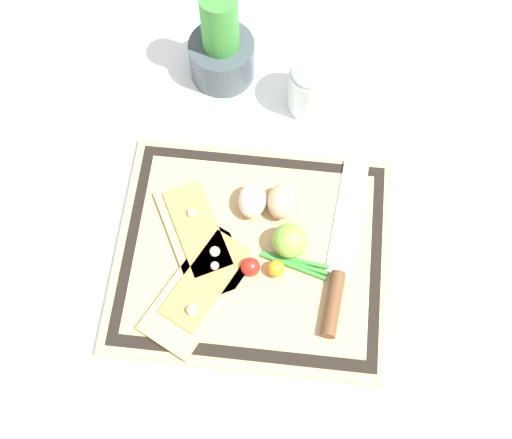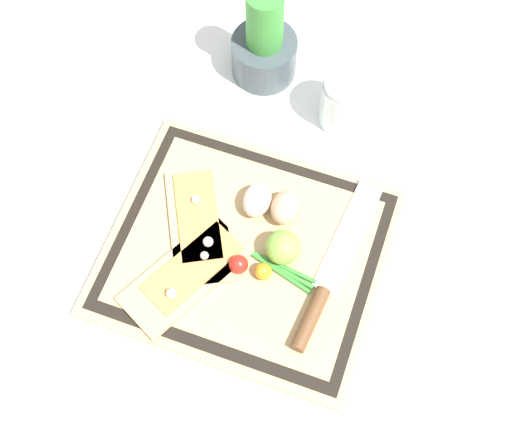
{
  "view_description": "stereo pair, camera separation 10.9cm",
  "coord_description": "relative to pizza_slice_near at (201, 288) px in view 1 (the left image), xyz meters",
  "views": [
    {
      "loc": [
        0.05,
        -0.42,
        1.02
      ],
      "look_at": [
        0.0,
        0.05,
        0.03
      ],
      "focal_mm": 50.0,
      "sensor_mm": 36.0,
      "label": 1
    },
    {
      "loc": [
        0.16,
        -0.39,
        1.02
      ],
      "look_at": [
        0.0,
        0.05,
        0.03
      ],
      "focal_mm": 50.0,
      "sensor_mm": 36.0,
      "label": 2
    }
  ],
  "objects": [
    {
      "name": "sauce_jar",
      "position": [
        0.14,
        0.36,
        0.02
      ],
      "size": [
        0.09,
        0.09,
        0.1
      ],
      "color": "silver",
      "rests_on": "ground_plane"
    },
    {
      "name": "cherry_tomato_yellow",
      "position": [
        0.11,
        0.04,
        0.01
      ],
      "size": [
        0.03,
        0.03,
        0.03
      ],
      "primitive_type": "sphere",
      "color": "orange",
      "rests_on": "cutting_board"
    },
    {
      "name": "pizza_slice_far",
      "position": [
        -0.01,
        0.08,
        0.0
      ],
      "size": [
        0.17,
        0.22,
        0.02
      ],
      "color": "tan",
      "rests_on": "cutting_board"
    },
    {
      "name": "pizza_slice_near",
      "position": [
        0.0,
        0.0,
        0.0
      ],
      "size": [
        0.17,
        0.22,
        0.02
      ],
      "color": "tan",
      "rests_on": "cutting_board"
    },
    {
      "name": "cherry_tomato_red",
      "position": [
        0.07,
        0.04,
        0.01
      ],
      "size": [
        0.03,
        0.03,
        0.03
      ],
      "primitive_type": "sphere",
      "color": "red",
      "rests_on": "cutting_board"
    },
    {
      "name": "egg_pink",
      "position": [
        0.06,
        0.14,
        0.02
      ],
      "size": [
        0.04,
        0.06,
        0.04
      ],
      "primitive_type": "ellipsoid",
      "color": "beige",
      "rests_on": "cutting_board"
    },
    {
      "name": "lime",
      "position": [
        0.12,
        0.08,
        0.02
      ],
      "size": [
        0.05,
        0.05,
        0.05
      ],
      "primitive_type": "sphere",
      "color": "#7FB742",
      "rests_on": "cutting_board"
    },
    {
      "name": "egg_brown",
      "position": [
        0.11,
        0.15,
        0.02
      ],
      "size": [
        0.04,
        0.06,
        0.04
      ],
      "primitive_type": "ellipsoid",
      "color": "tan",
      "rests_on": "cutting_board"
    },
    {
      "name": "ground_plane",
      "position": [
        0.07,
        0.07,
        -0.02
      ],
      "size": [
        6.0,
        6.0,
        0.0
      ],
      "primitive_type": "plane",
      "color": "white"
    },
    {
      "name": "scallion_bunch",
      "position": [
        0.06,
        0.07,
        -0.0
      ],
      "size": [
        0.25,
        0.07,
        0.01
      ],
      "color": "#388433",
      "rests_on": "cutting_board"
    },
    {
      "name": "knife",
      "position": [
        0.2,
        0.04,
        0.0
      ],
      "size": [
        0.06,
        0.3,
        0.02
      ],
      "color": "silver",
      "rests_on": "cutting_board"
    },
    {
      "name": "herb_pot",
      "position": [
        -0.02,
        0.41,
        0.04
      ],
      "size": [
        0.11,
        0.11,
        0.19
      ],
      "color": "#3D474C",
      "rests_on": "ground_plane"
    },
    {
      "name": "cutting_board",
      "position": [
        0.07,
        0.07,
        -0.01
      ],
      "size": [
        0.42,
        0.37,
        0.02
      ],
      "color": "tan",
      "rests_on": "ground_plane"
    }
  ]
}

